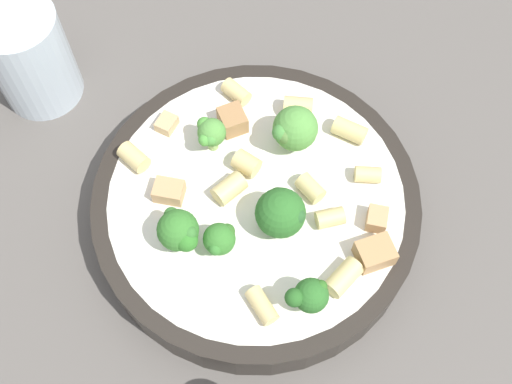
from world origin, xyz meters
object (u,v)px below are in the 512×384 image
object	(u,v)px
broccoli_floret_1	(179,231)
chicken_chunk_2	(169,191)
rigatoni_2	(343,277)
rigatoni_9	(298,106)
rigatoni_0	(229,188)
pasta_bowl	(256,207)
broccoli_floret_5	(281,213)
rigatoni_1	(134,157)
rigatoni_3	(236,92)
rigatoni_10	(262,306)
rigatoni_5	(368,175)
broccoli_floret_0	(294,129)
drinking_glass	(32,61)
rigatoni_8	(311,188)
rigatoni_7	(349,130)
chicken_chunk_0	(375,253)
chicken_chunk_3	(167,124)
chicken_chunk_1	(377,219)
broccoli_floret_2	(310,296)
chicken_chunk_4	(233,120)
broccoli_floret_4	(211,133)
rigatoni_6	(251,162)
broccoli_floret_3	(220,239)
rigatoni_4	(330,218)

from	to	relation	value
broccoli_floret_1	chicken_chunk_2	world-z (taller)	broccoli_floret_1
rigatoni_2	rigatoni_9	distance (m)	0.16
rigatoni_0	rigatoni_9	xyz separation A→B (m)	(-0.06, 0.08, -0.00)
pasta_bowl	chicken_chunk_2	bearing A→B (deg)	-107.76
broccoli_floret_5	rigatoni_0	world-z (taller)	broccoli_floret_5
rigatoni_1	rigatoni_3	world-z (taller)	rigatoni_1
rigatoni_0	rigatoni_10	xyz separation A→B (m)	(0.10, -0.00, -0.00)
rigatoni_0	rigatoni_5	size ratio (longest dim) A/B	1.25
pasta_bowl	broccoli_floret_0	bearing A→B (deg)	131.97
drinking_glass	rigatoni_9	bearing A→B (deg)	61.27
rigatoni_1	rigatoni_8	bearing A→B (deg)	62.73
rigatoni_7	chicken_chunk_0	bearing A→B (deg)	-9.95
rigatoni_9	chicken_chunk_0	size ratio (longest dim) A/B	0.91
broccoli_floret_0	chicken_chunk_2	size ratio (longest dim) A/B	1.90
rigatoni_0	rigatoni_7	distance (m)	0.12
chicken_chunk_3	pasta_bowl	bearing A→B (deg)	32.19
broccoli_floret_5	rigatoni_1	bearing A→B (deg)	-131.73
rigatoni_7	chicken_chunk_1	distance (m)	0.08
broccoli_floret_5	rigatoni_9	bearing A→B (deg)	154.82
broccoli_floret_2	chicken_chunk_4	xyz separation A→B (m)	(-0.17, -0.01, -0.01)
rigatoni_1	rigatoni_9	world-z (taller)	rigatoni_9
broccoli_floret_2	broccoli_floret_5	bearing A→B (deg)	-179.44
broccoli_floret_4	rigatoni_5	world-z (taller)	broccoli_floret_4
rigatoni_9	chicken_chunk_4	size ratio (longest dim) A/B	1.08
broccoli_floret_4	rigatoni_9	world-z (taller)	broccoli_floret_4
chicken_chunk_1	rigatoni_3	bearing A→B (deg)	-153.36
rigatoni_0	broccoli_floret_1	bearing A→B (deg)	-55.33
rigatoni_2	rigatoni_3	world-z (taller)	rigatoni_2
rigatoni_3	rigatoni_7	bearing A→B (deg)	51.46
broccoli_floret_1	chicken_chunk_2	distance (m)	0.05
broccoli_floret_1	chicken_chunk_3	world-z (taller)	broccoli_floret_1
chicken_chunk_1	rigatoni_6	bearing A→B (deg)	-132.93
pasta_bowl	broccoli_floret_3	distance (m)	0.06
rigatoni_1	chicken_chunk_0	world-z (taller)	chicken_chunk_0
chicken_chunk_2	chicken_chunk_3	world-z (taller)	chicken_chunk_2
rigatoni_3	chicken_chunk_2	distance (m)	0.11
rigatoni_7	rigatoni_10	distance (m)	0.17
broccoli_floret_1	rigatoni_9	size ratio (longest dim) A/B	1.65
drinking_glass	rigatoni_4	bearing A→B (deg)	42.72
pasta_bowl	drinking_glass	bearing A→B (deg)	-140.05
broccoli_floret_1	drinking_glass	size ratio (longest dim) A/B	0.42
rigatoni_1	chicken_chunk_3	distance (m)	0.04
broccoli_floret_5	rigatoni_6	bearing A→B (deg)	-171.84
rigatoni_10	drinking_glass	size ratio (longest dim) A/B	0.29
rigatoni_2	rigatoni_4	distance (m)	0.05
broccoli_floret_1	rigatoni_2	xyz separation A→B (m)	(0.06, 0.11, -0.02)
rigatoni_7	chicken_chunk_3	size ratio (longest dim) A/B	1.61
broccoli_floret_3	broccoli_floret_5	distance (m)	0.05
rigatoni_2	chicken_chunk_4	bearing A→B (deg)	-164.81
rigatoni_0	chicken_chunk_0	world-z (taller)	same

